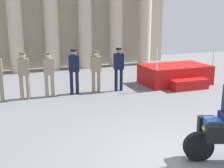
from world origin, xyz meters
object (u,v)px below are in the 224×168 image
officer_in_row_1 (24,72)px  officer_in_row_5 (119,66)px  officer_in_row_2 (49,71)px  officer_in_row_4 (96,68)px  officer_in_row_3 (74,68)px  reviewing_stand (176,75)px

officer_in_row_1 → officer_in_row_5: (3.64, -0.04, 0.00)m
officer_in_row_2 → officer_in_row_4: (1.84, 0.05, -0.02)m
officer_in_row_3 → officer_in_row_4: size_ratio=1.06×
officer_in_row_2 → officer_in_row_5: 2.74m
officer_in_row_3 → officer_in_row_4: (0.90, 0.07, -0.06)m
reviewing_stand → officer_in_row_1: bearing=-178.5°
officer_in_row_2 → officer_in_row_3: 0.94m
reviewing_stand → officer_in_row_2: reviewing_stand is taller
officer_in_row_1 → officer_in_row_4: size_ratio=1.05×
officer_in_row_1 → officer_in_row_4: (2.74, 0.12, -0.05)m
reviewing_stand → officer_in_row_1: (-6.44, -0.17, 0.61)m
officer_in_row_3 → officer_in_row_5: officer_in_row_3 is taller
reviewing_stand → officer_in_row_4: reviewing_stand is taller
reviewing_stand → officer_in_row_5: reviewing_stand is taller
officer_in_row_1 → officer_in_row_2: (0.90, 0.08, -0.03)m
officer_in_row_4 → officer_in_row_5: officer_in_row_5 is taller
officer_in_row_1 → reviewing_stand: bearing=-173.0°
officer_in_row_1 → officer_in_row_5: 3.64m
officer_in_row_3 → officer_in_row_4: officer_in_row_3 is taller
reviewing_stand → officer_in_row_2: size_ratio=1.73×
officer_in_row_4 → officer_in_row_2: bearing=7.0°
officer_in_row_4 → officer_in_row_5: 0.91m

